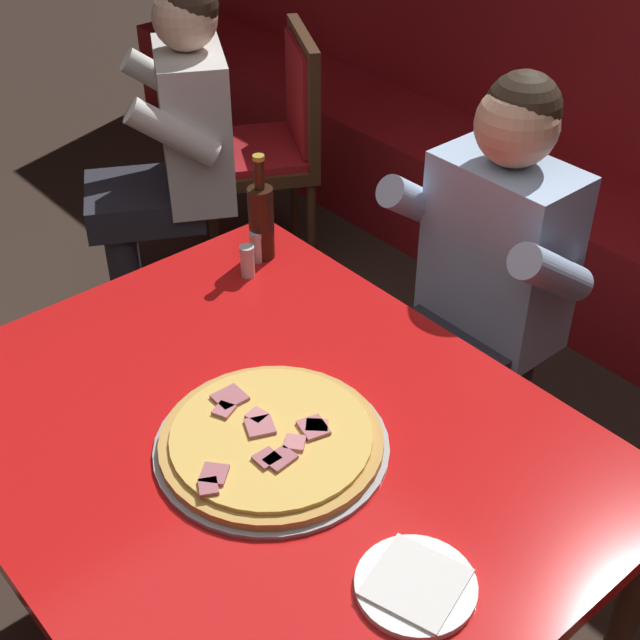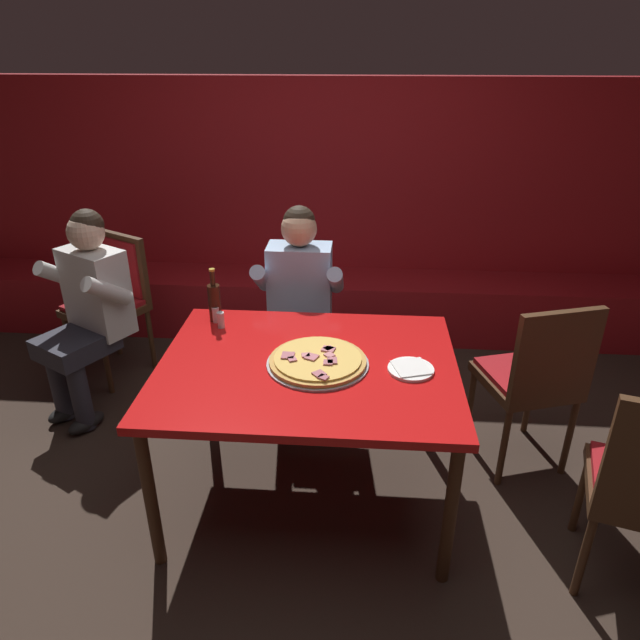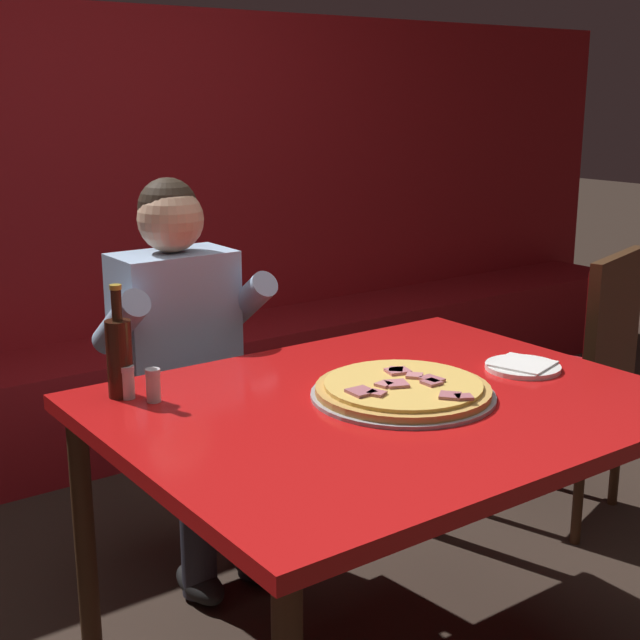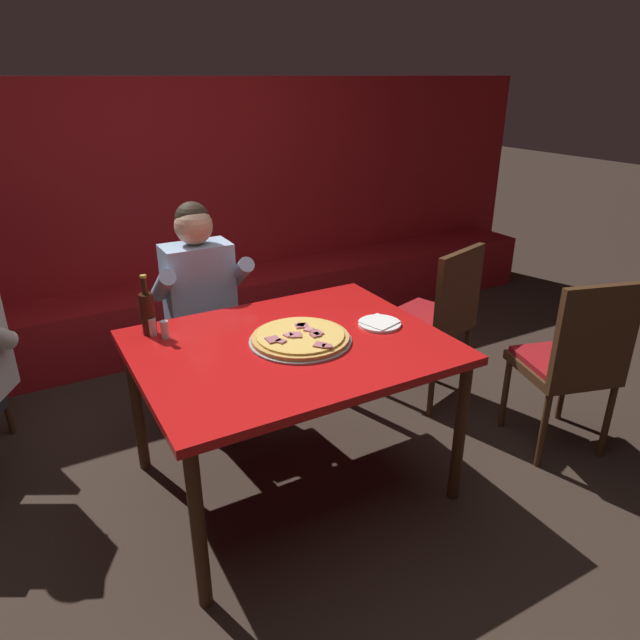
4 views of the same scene
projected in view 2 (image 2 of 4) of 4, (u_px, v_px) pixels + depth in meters
The scene contains 13 objects.
ground_plane at pixel (309, 491), 2.98m from camera, with size 24.00×24.00×0.00m, color #33261E.
booth_wall_panel at pixel (333, 205), 4.52m from camera, with size 6.80×0.16×1.90m, color maroon.
booth_bench at pixel (330, 304), 4.55m from camera, with size 6.46×0.48×0.46m, color maroon.
main_dining_table at pixel (308, 376), 2.67m from camera, with size 1.38×1.09×0.78m.
pizza at pixel (318, 361), 2.62m from camera, with size 0.47×0.47×0.05m.
plate_white_paper at pixel (411, 369), 2.58m from camera, with size 0.21×0.21×0.02m.
beer_bottle at pixel (215, 301), 3.00m from camera, with size 0.07×0.07×0.29m.
shaker_parmesan at pixel (216, 315), 3.01m from camera, with size 0.04×0.04×0.09m.
shaker_red_pepper_flakes at pixel (221, 321), 2.95m from camera, with size 0.04×0.04×0.09m.
diner_seated_blue_shirt at pixel (299, 304), 3.42m from camera, with size 0.53×0.53×1.27m.
dining_chair_far_right at pixel (536, 373), 2.92m from camera, with size 0.55×0.55×1.00m.
dining_chair_near_right at pixel (112, 294), 3.87m from camera, with size 0.60×0.60×0.97m.
diner_standing_companion at pixel (87, 307), 3.37m from camera, with size 0.61×0.63×1.27m.
Camera 2 is at (0.23, -2.27, 2.12)m, focal length 32.00 mm.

